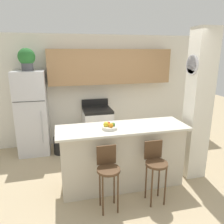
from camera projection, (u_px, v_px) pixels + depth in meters
The scene contains 11 objects.
ground_plane at pixel (122, 184), 3.71m from camera, with size 14.00×14.00×0.00m, color tan.
wall_back at pixel (104, 80), 5.15m from camera, with size 5.60×0.38×2.55m.
pillar_right at pixel (198, 106), 3.69m from camera, with size 0.38×0.32×2.55m.
counter_bar at pixel (122, 156), 3.57m from camera, with size 2.08×0.66×1.03m.
refrigerator at pixel (32, 113), 4.67m from camera, with size 0.64×0.65×1.80m.
stove_range at pixel (98, 127), 5.11m from camera, with size 0.64×0.67×1.07m.
bar_stool_left at pixel (108, 170), 3.00m from camera, with size 0.32×0.32×0.92m.
bar_stool_right at pixel (155, 164), 3.16m from camera, with size 0.32×0.32×0.92m.
potted_plant_on_fridge at pixel (27, 58), 4.37m from camera, with size 0.34×0.34×0.45m.
fruit_bowl at pixel (109, 126), 3.32m from camera, with size 0.24×0.24×0.12m.
trash_bin at pixel (60, 145), 4.79m from camera, with size 0.28×0.28×0.38m.
Camera 1 is at (-0.93, -3.12, 2.17)m, focal length 35.00 mm.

